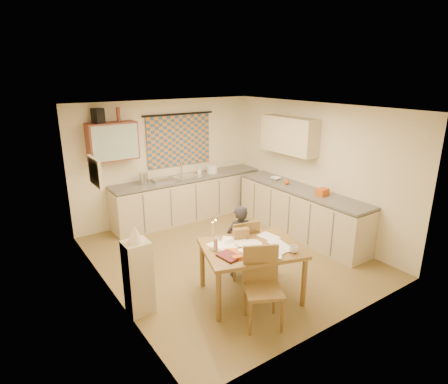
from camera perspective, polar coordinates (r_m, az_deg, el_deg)
floor at (r=6.52m, az=0.61°, el=-9.83°), size 4.00×4.50×0.02m
ceiling at (r=5.80m, az=0.69°, el=12.82°), size 4.00×4.50×0.02m
wall_back at (r=7.94m, az=-8.80°, el=4.72°), size 4.00×0.02×2.50m
wall_front at (r=4.50m, az=17.52°, el=-6.10°), size 4.00×0.02×2.50m
wall_left at (r=5.21m, az=-17.77°, el=-2.83°), size 0.02×4.50×2.50m
wall_right at (r=7.34m, az=13.62°, el=3.38°), size 0.02×4.50×2.50m
window_blind at (r=7.96m, az=-6.85°, el=7.77°), size 1.45×0.03×1.05m
curtain_rod at (r=7.86m, az=-6.93°, el=11.70°), size 1.60×0.04×0.04m
wall_cabinet at (r=7.25m, az=-16.62°, el=7.41°), size 0.90×0.34×0.70m
wall_cabinet_glass at (r=7.09m, az=-16.18°, el=7.23°), size 0.84×0.02×0.64m
upper_cabinet_right at (r=7.47m, az=9.87°, el=8.55°), size 0.34×1.30×0.70m
framed_print at (r=5.46m, az=-19.06°, el=2.92°), size 0.04×0.50×0.40m
print_canvas at (r=5.47m, az=-18.81°, el=2.96°), size 0.01×0.42×0.32m
counter_back at (r=8.04m, az=-5.35°, el=-0.90°), size 3.30×0.62×0.92m
counter_right at (r=7.36m, az=11.53°, el=-2.96°), size 0.62×2.95×0.92m
stove at (r=6.90m, az=16.09°, el=-4.93°), size 0.56×0.56×0.86m
sink at (r=7.90m, az=-5.59°, el=2.02°), size 0.57×0.48×0.10m
tap at (r=7.99m, az=-6.46°, el=3.51°), size 0.03×0.03×0.28m
dish_rack at (r=7.63m, az=-9.54°, el=1.82°), size 0.37×0.33×0.06m
kettle at (r=7.46m, az=-12.22°, el=2.02°), size 0.24×0.24×0.24m
mixing_bowl at (r=8.17m, az=-1.86°, el=3.49°), size 0.25×0.25×0.16m
soap_bottle at (r=8.06m, az=-3.81°, el=3.31°), size 0.11×0.11×0.17m
bowl at (r=7.71m, az=7.83°, el=2.05°), size 0.27×0.27×0.05m
orange_bag at (r=6.88m, az=14.74°, el=-0.01°), size 0.24×0.19×0.12m
fruit_orange at (r=7.40m, az=9.54°, el=1.50°), size 0.10×0.10×0.10m
speaker at (r=7.12m, az=-18.66°, el=10.96°), size 0.21×0.24×0.26m
bottle_green at (r=7.14m, az=-18.13°, el=11.03°), size 0.08×0.08×0.26m
bottle_brown at (r=7.23m, az=-15.81°, el=11.30°), size 0.09×0.09×0.26m
dining_table at (r=5.32m, az=4.11°, el=-11.91°), size 1.54×1.34×0.75m
chair_far at (r=5.87m, az=2.61°, el=-9.90°), size 0.50×0.50×0.93m
chair_near at (r=4.84m, az=5.89°, el=-16.29°), size 0.60×0.60×0.98m
person at (r=5.71m, az=2.32°, el=-7.54°), size 0.51×0.41×1.14m
shelf_stand at (r=5.04m, az=-12.92°, el=-12.59°), size 0.32×0.30×1.00m
lampshade at (r=4.76m, az=-13.42°, el=-6.22°), size 0.20×0.20×0.22m
letter_rack at (r=5.33m, az=2.61°, el=-6.38°), size 0.24×0.16×0.16m
mug at (r=5.04m, az=10.51°, el=-8.59°), size 0.20×0.20×0.09m
magazine at (r=4.79m, az=-0.20°, el=-10.16°), size 0.29×0.35×0.03m
book at (r=4.93m, az=0.01°, el=-9.37°), size 0.40×0.42×0.02m
orange_box at (r=4.81m, az=1.97°, el=-9.98°), size 0.13×0.10×0.04m
eyeglasses at (r=4.96m, az=6.96°, el=-9.33°), size 0.14×0.09×0.02m
candle_holder at (r=4.99m, az=-1.26°, el=-8.02°), size 0.08×0.08×0.18m
candle at (r=4.92m, az=-1.72°, el=-5.81°), size 0.03×0.03×0.22m
candle_flame at (r=4.91m, az=-1.29°, el=-4.34°), size 0.02×0.02×0.02m
papers at (r=5.15m, az=4.02°, el=-8.14°), size 1.00×1.00×0.02m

